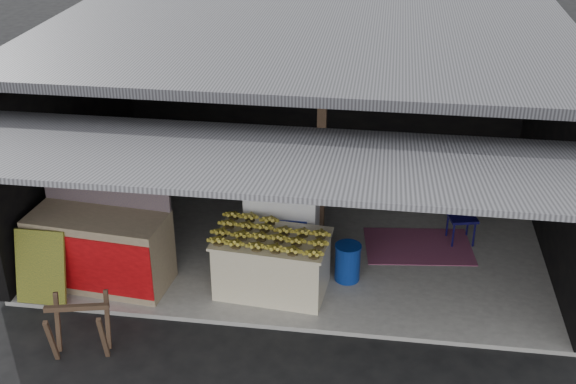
% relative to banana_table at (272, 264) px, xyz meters
% --- Properties ---
extents(ground, '(80.00, 80.00, 0.00)m').
position_rel_banana_table_xyz_m(ground, '(0.19, -0.74, -0.45)').
color(ground, black).
rests_on(ground, ground).
extents(concrete_slab, '(7.00, 5.00, 0.06)m').
position_rel_banana_table_xyz_m(concrete_slab, '(0.19, 1.76, -0.42)').
color(concrete_slab, gray).
rests_on(concrete_slab, ground).
extents(shophouse, '(7.40, 7.29, 3.02)m').
position_rel_banana_table_xyz_m(shophouse, '(0.19, 2.07, 1.65)').
color(shophouse, black).
rests_on(shophouse, ground).
extents(banana_table, '(1.50, 1.00, 0.78)m').
position_rel_banana_table_xyz_m(banana_table, '(0.00, 0.00, 0.00)').
color(banana_table, beige).
rests_on(banana_table, concrete_slab).
extents(banana_pile, '(1.37, 0.90, 0.15)m').
position_rel_banana_table_xyz_m(banana_pile, '(0.00, 0.00, 0.47)').
color(banana_pile, gold).
rests_on(banana_pile, banana_table).
extents(white_crate, '(0.97, 0.67, 1.07)m').
position_rel_banana_table_xyz_m(white_crate, '(0.01, 0.84, 0.14)').
color(white_crate, white).
rests_on(white_crate, concrete_slab).
extents(neighbor_stall, '(1.81, 0.95, 1.80)m').
position_rel_banana_table_xyz_m(neighbor_stall, '(-2.22, -0.12, 0.14)').
color(neighbor_stall, '#998466').
rests_on(neighbor_stall, concrete_slab).
extents(green_signboard, '(0.64, 0.29, 0.94)m').
position_rel_banana_table_xyz_m(green_signboard, '(-2.81, -0.62, 0.09)').
color(green_signboard, black).
rests_on(green_signboard, concrete_slab).
extents(sawhorse, '(0.73, 0.73, 0.69)m').
position_rel_banana_table_xyz_m(sawhorse, '(-1.96, -1.50, -0.02)').
color(sawhorse, '#4C3426').
rests_on(sawhorse, ground).
extents(water_barrel, '(0.33, 0.33, 0.49)m').
position_rel_banana_table_xyz_m(water_barrel, '(0.94, 0.38, -0.15)').
color(water_barrel, navy).
rests_on(water_barrel, concrete_slab).
extents(plastic_chair, '(0.46, 0.46, 0.81)m').
position_rel_banana_table_xyz_m(plastic_chair, '(2.46, 1.66, 0.08)').
color(plastic_chair, '#0D0B3C').
rests_on(plastic_chair, concrete_slab).
extents(magenta_rug, '(1.60, 1.16, 0.01)m').
position_rel_banana_table_xyz_m(magenta_rug, '(1.89, 1.35, -0.39)').
color(magenta_rug, maroon).
rests_on(magenta_rug, concrete_slab).
extents(picture_frames, '(1.62, 0.04, 0.46)m').
position_rel_banana_table_xyz_m(picture_frames, '(0.02, 4.15, 1.48)').
color(picture_frames, black).
rests_on(picture_frames, shophouse).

